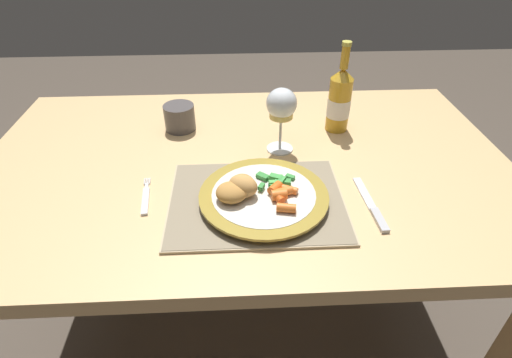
% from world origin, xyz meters
% --- Properties ---
extents(ground_plane, '(6.00, 6.00, 0.00)m').
position_xyz_m(ground_plane, '(0.00, 0.00, 0.00)').
color(ground_plane, '#4C4238').
extents(dining_table, '(1.32, 0.81, 0.74)m').
position_xyz_m(dining_table, '(0.00, 0.00, 0.65)').
color(dining_table, tan).
rests_on(dining_table, ground).
extents(placemat, '(0.38, 0.29, 0.01)m').
position_xyz_m(placemat, '(0.02, -0.16, 0.74)').
color(placemat, tan).
rests_on(placemat, dining_table).
extents(dinner_plate, '(0.28, 0.28, 0.02)m').
position_xyz_m(dinner_plate, '(0.03, -0.17, 0.76)').
color(dinner_plate, silver).
rests_on(dinner_plate, placemat).
extents(breaded_croquettes, '(0.10, 0.09, 0.04)m').
position_xyz_m(breaded_croquettes, '(-0.02, -0.17, 0.79)').
color(breaded_croquettes, '#A87033').
rests_on(breaded_croquettes, dinner_plate).
extents(green_beans_pile, '(0.09, 0.07, 0.02)m').
position_xyz_m(green_beans_pile, '(0.06, -0.13, 0.77)').
color(green_beans_pile, '#338438').
rests_on(green_beans_pile, dinner_plate).
extents(glazed_carrots, '(0.07, 0.09, 0.02)m').
position_xyz_m(glazed_carrots, '(0.07, -0.19, 0.78)').
color(glazed_carrots, orange).
rests_on(glazed_carrots, dinner_plate).
extents(fork, '(0.03, 0.13, 0.01)m').
position_xyz_m(fork, '(-0.22, -0.14, 0.74)').
color(fork, silver).
rests_on(fork, dining_table).
extents(table_knife, '(0.03, 0.18, 0.01)m').
position_xyz_m(table_knife, '(0.26, -0.20, 0.74)').
color(table_knife, silver).
rests_on(table_knife, dining_table).
extents(wine_glass, '(0.07, 0.07, 0.17)m').
position_xyz_m(wine_glass, '(0.09, 0.05, 0.86)').
color(wine_glass, silver).
rests_on(wine_glass, dining_table).
extents(bottle, '(0.06, 0.06, 0.24)m').
position_xyz_m(bottle, '(0.26, 0.15, 0.83)').
color(bottle, gold).
rests_on(bottle, dining_table).
extents(drinking_cup, '(0.08, 0.08, 0.07)m').
position_xyz_m(drinking_cup, '(-0.18, 0.17, 0.78)').
color(drinking_cup, '#4C4747').
rests_on(drinking_cup, dining_table).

